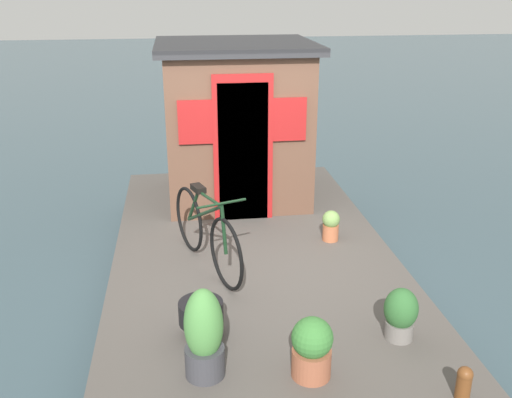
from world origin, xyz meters
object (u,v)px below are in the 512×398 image
object	(u,v)px
houseboat_cabin	(236,122)
potted_plant_lavender	(331,225)
charcoal_grill	(201,313)
potted_plant_succulent	(204,336)
potted_plant_mint	(401,314)
mooring_bollard	(464,382)
bicycle	(206,232)
potted_plant_ivy	(312,348)

from	to	relation	value
houseboat_cabin	potted_plant_lavender	world-z (taller)	houseboat_cabin
potted_plant_lavender	charcoal_grill	bearing A→B (deg)	137.30
potted_plant_succulent	potted_plant_mint	world-z (taller)	potted_plant_succulent
houseboat_cabin	mooring_bollard	bearing A→B (deg)	-164.90
bicycle	charcoal_grill	distance (m)	1.24
potted_plant_ivy	potted_plant_lavender	distance (m)	2.47
potted_plant_lavender	potted_plant_mint	distance (m)	1.97
potted_plant_ivy	mooring_bollard	bearing A→B (deg)	-111.51
houseboat_cabin	potted_plant_ivy	size ratio (longest dim) A/B	4.22
potted_plant_mint	mooring_bollard	xyz separation A→B (m)	(-0.78, -0.18, -0.09)
bicycle	potted_plant_ivy	bearing A→B (deg)	-160.02
potted_plant_ivy	potted_plant_mint	bearing A→B (deg)	-65.47
charcoal_grill	houseboat_cabin	bearing A→B (deg)	-11.04
potted_plant_lavender	potted_plant_mint	bearing A→B (deg)	-177.81
houseboat_cabin	potted_plant_succulent	world-z (taller)	houseboat_cabin
potted_plant_lavender	potted_plant_mint	xyz separation A→B (m)	(-1.96, -0.08, 0.05)
bicycle	potted_plant_mint	size ratio (longest dim) A/B	3.48
potted_plant_lavender	mooring_bollard	xyz separation A→B (m)	(-2.75, -0.25, -0.04)
potted_plant_ivy	charcoal_grill	distance (m)	1.03
potted_plant_ivy	mooring_bollard	world-z (taller)	potted_plant_ivy
potted_plant_ivy	mooring_bollard	distance (m)	1.10
potted_plant_lavender	potted_plant_mint	world-z (taller)	potted_plant_mint
houseboat_cabin	potted_plant_lavender	bearing A→B (deg)	-150.08
charcoal_grill	mooring_bollard	bearing A→B (deg)	-120.31
houseboat_cabin	charcoal_grill	size ratio (longest dim) A/B	5.51
potted_plant_lavender	potted_plant_succulent	size ratio (longest dim) A/B	0.49
charcoal_grill	potted_plant_mint	bearing A→B (deg)	-99.62
houseboat_cabin	potted_plant_mint	bearing A→B (deg)	-164.42
potted_plant_lavender	charcoal_grill	world-z (taller)	potted_plant_lavender
mooring_bollard	houseboat_cabin	bearing A→B (deg)	15.10
potted_plant_mint	mooring_bollard	distance (m)	0.81
potted_plant_ivy	potted_plant_lavender	world-z (taller)	potted_plant_ivy
houseboat_cabin	bicycle	world-z (taller)	houseboat_cabin
bicycle	mooring_bollard	world-z (taller)	bicycle
potted_plant_ivy	mooring_bollard	size ratio (longest dim) A/B	1.85
houseboat_cabin	mooring_bollard	world-z (taller)	houseboat_cabin
potted_plant_mint	mooring_bollard	bearing A→B (deg)	-167.13
potted_plant_succulent	potted_plant_mint	size ratio (longest dim) A/B	1.60
houseboat_cabin	potted_plant_mint	distance (m)	3.78
potted_plant_succulent	charcoal_grill	bearing A→B (deg)	0.23
houseboat_cabin	charcoal_grill	world-z (taller)	houseboat_cabin
potted_plant_succulent	charcoal_grill	size ratio (longest dim) A/B	1.95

